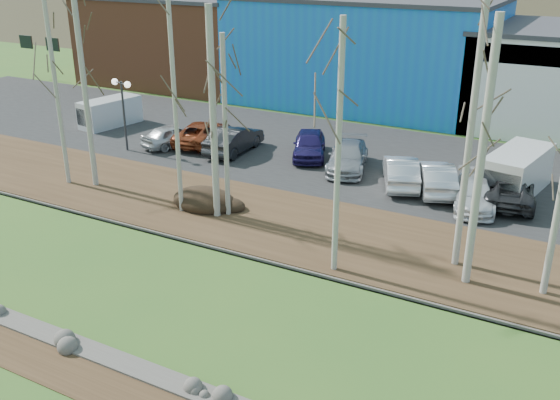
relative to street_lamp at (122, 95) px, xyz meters
The scene contains 29 objects.
dirt_strip 22.47m from the street_lamp, 51.29° to the right, with size 80.00×1.80×0.03m, color #382616.
near_bank_rocks 21.71m from the street_lamp, 49.62° to the right, with size 80.00×0.80×0.50m, color #47423D, non-canonical shape.
river 18.83m from the street_lamp, 41.36° to the right, with size 80.00×8.00×0.90m, color black, non-canonical shape.
far_bank_rocks 16.47m from the street_lamp, 30.32° to the right, with size 80.00×0.80×0.46m, color #47423D, non-canonical shape.
far_bank 15.13m from the street_lamp, 19.51° to the right, with size 80.00×7.00×0.15m, color #382616.
parking_lot 15.36m from the street_lamp, 21.92° to the left, with size 80.00×14.00×0.14m, color black.
building_brick 22.05m from the street_lamp, 117.34° to the left, with size 16.32×12.24×7.80m.
building_blue 21.12m from the street_lamp, 68.09° to the left, with size 20.40×12.24×8.30m.
dirt_mound 11.04m from the street_lamp, 28.50° to the right, with size 3.30×2.33×0.65m, color black.
birch_0 6.26m from the street_lamp, 64.43° to the right, with size 0.28×0.28×10.49m.
birch_1 6.28m from the street_lamp, 79.56° to the right, with size 0.22×0.22×10.82m.
birch_2 12.04m from the street_lamp, 28.59° to the right, with size 0.32×0.32×9.53m.
birch_3 10.86m from the street_lamp, 34.79° to the right, with size 0.21×0.21×11.78m.
birch_4 12.14m from the street_lamp, 26.14° to the right, with size 0.23×0.23×8.34m.
birch_5 19.20m from the street_lamp, 24.33° to the right, with size 0.23×0.23×9.59m.
birch_6 23.17m from the street_lamp, 16.07° to the right, with size 0.30×0.30×9.79m.
birch_8 22.29m from the street_lamp, 13.51° to the right, with size 0.27×0.27×12.41m.
street_lamp is the anchor object (origin of this frame).
car_0 3.95m from the street_lamp, 45.80° to the left, with size 1.65×4.09×1.39m, color #B8B9BB.
car_1 7.16m from the street_lamp, 25.17° to the left, with size 1.70×4.86×1.60m, color black.
car_2 5.48m from the street_lamp, 45.17° to the left, with size 2.38×5.15×1.43m, color brown.
car_3 13.98m from the street_lamp, 13.66° to the left, with size 2.06×5.06×1.47m, color gray.
car_4 11.58m from the street_lamp, 21.71° to the left, with size 1.85×4.59×1.56m, color #211950.
car_5 18.95m from the street_lamp, ahead, with size 1.63×4.69×1.54m, color silver.
car_6 22.51m from the street_lamp, ahead, with size 2.35×5.10×1.42m, color #262628.
car_7 21.01m from the street_lamp, ahead, with size 1.88×4.62×1.34m, color silver.
car_8 17.12m from the street_lamp, ahead, with size 1.63×4.69×1.54m, color silver.
van_white 22.65m from the street_lamp, ahead, with size 2.95×5.33×2.21m.
van_grey 6.63m from the street_lamp, 142.94° to the left, with size 2.48×4.53×1.88m.
Camera 1 is at (12.02, -8.43, 11.91)m, focal length 40.00 mm.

